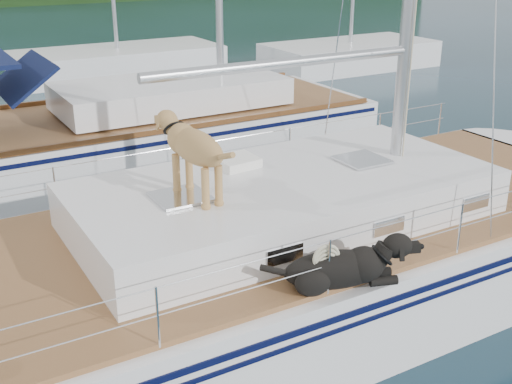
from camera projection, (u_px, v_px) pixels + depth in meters
ground at (230, 321)px, 8.18m from camera, size 120.00×120.00×0.00m
main_sailboat at (236, 272)px, 7.97m from camera, size 12.00×4.02×14.01m
neighbor_sailboat at (125, 137)px, 13.57m from camera, size 11.00×3.50×13.30m
bg_boat_center at (118, 62)px, 22.75m from camera, size 7.20×3.00×11.65m
bg_boat_east at (350, 56)px, 24.07m from camera, size 6.40×3.00×11.65m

